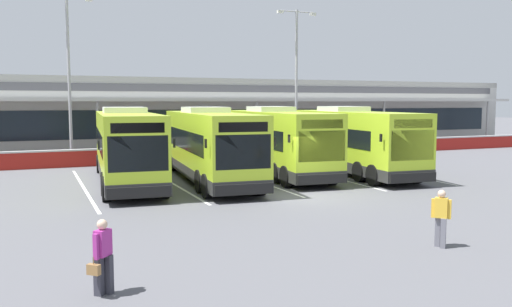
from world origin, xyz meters
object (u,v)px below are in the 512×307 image
pedestrian_with_handbag (102,255)px  lamp_post_west (69,67)px  coach_bus_leftmost (127,148)px  coach_bus_centre (276,142)px  coach_bus_right_centre (350,142)px  lamp_post_centre (296,72)px  coach_bus_left_centre (210,146)px  pedestrian_child (441,216)px

pedestrian_with_handbag → lamp_post_west: 26.52m
coach_bus_leftmost → coach_bus_centre: same height
coach_bus_right_centre → lamp_post_west: bearing=141.1°
coach_bus_centre → lamp_post_centre: 12.39m
pedestrian_with_handbag → lamp_post_west: lamp_post_west is taller
coach_bus_left_centre → coach_bus_right_centre: 8.41m
pedestrian_child → coach_bus_leftmost: bearing=112.1°
coach_bus_right_centre → pedestrian_child: bearing=-113.7°
coach_bus_centre → lamp_post_centre: size_ratio=1.12×
coach_bus_right_centre → pedestrian_child: 15.58m
pedestrian_child → lamp_post_west: (-8.06, 25.80, 5.42)m
pedestrian_with_handbag → lamp_post_centre: 31.28m
coach_bus_leftmost → pedestrian_with_handbag: size_ratio=7.61×
coach_bus_centre → coach_bus_right_centre: size_ratio=1.00×
coach_bus_centre → lamp_post_west: lamp_post_west is taller
coach_bus_leftmost → coach_bus_left_centre: bearing=-12.8°
lamp_post_west → lamp_post_centre: 16.48m
coach_bus_leftmost → coach_bus_left_centre: size_ratio=1.00×
pedestrian_with_handbag → coach_bus_left_centre: bearing=64.0°
coach_bus_centre → coach_bus_right_centre: same height
pedestrian_with_handbag → lamp_post_centre: bearing=55.2°
pedestrian_with_handbag → pedestrian_child: bearing=0.8°
coach_bus_left_centre → lamp_post_centre: (10.56, 10.93, 4.50)m
coach_bus_right_centre → pedestrian_child: coach_bus_right_centre is taller
coach_bus_right_centre → pedestrian_with_handbag: (-15.42, -14.36, -0.93)m
coach_bus_left_centre → lamp_post_west: 13.74m
coach_bus_right_centre → pedestrian_child: size_ratio=7.61×
coach_bus_left_centre → coach_bus_centre: bearing=15.9°
lamp_post_west → lamp_post_centre: same height
lamp_post_centre → coach_bus_leftmost: bearing=-145.5°
coach_bus_centre → pedestrian_with_handbag: bearing=-126.0°
lamp_post_centre → lamp_post_west: bearing=177.8°
coach_bus_centre → lamp_post_west: size_ratio=1.12×
pedestrian_child → coach_bus_right_centre: bearing=66.3°
coach_bus_leftmost → pedestrian_child: bearing=-67.9°
coach_bus_centre → pedestrian_child: coach_bus_centre is taller
coach_bus_right_centre → lamp_post_centre: bearing=78.9°
pedestrian_child → coach_bus_centre: bearing=82.0°
pedestrian_child → lamp_post_west: 27.57m
pedestrian_with_handbag → lamp_post_west: bearing=87.6°
coach_bus_centre → coach_bus_leftmost: bearing=-177.8°
pedestrian_child → coach_bus_left_centre: bearing=98.6°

